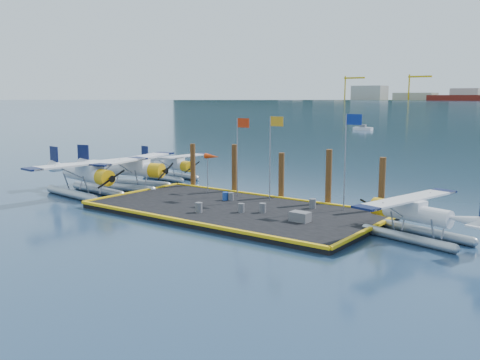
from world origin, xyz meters
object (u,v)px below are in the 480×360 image
object	(u,v)px
seaplane_d	(413,215)
piling_0	(193,167)
drum_0	(231,196)
flagpole_blue	(348,147)
piling_2	(281,178)
flagpole_red	(240,145)
windsock	(212,157)
drum_1	(241,208)
piling_4	(382,187)
seaplane_c	(172,166)
drum_2	(263,208)
drum_5	(225,196)
crate	(300,217)
seaplane_a	(87,177)
drum_4	(313,204)
piling_3	(329,179)
flagpole_yellow	(272,145)
seaplane_b	(131,171)
piling_1	(234,170)
drum_3	(199,207)

from	to	relation	value
seaplane_d	piling_0	distance (m)	21.17
drum_0	flagpole_blue	size ratio (longest dim) A/B	0.09
piling_2	flagpole_red	bearing A→B (deg)	-150.20
seaplane_d	windsock	bearing A→B (deg)	93.88
seaplane_d	drum_1	xyz separation A→B (m)	(-10.87, -1.73, -0.64)
piling_0	drum_1	bearing A→B (deg)	-32.52
piling_0	piling_4	world-z (taller)	same
seaplane_c	drum_2	distance (m)	18.64
seaplane_d	seaplane_c	bearing A→B (deg)	87.12
drum_0	drum_5	size ratio (longest dim) A/B	0.98
seaplane_d	crate	bearing A→B (deg)	118.00
seaplane_a	drum_5	world-z (taller)	seaplane_a
crate	flagpole_red	world-z (taller)	flagpole_red
drum_4	piling_3	xyz separation A→B (m)	(0.00, 2.30, 1.42)
drum_5	flagpole_yellow	xyz separation A→B (m)	(2.85, 1.97, 3.81)
seaplane_b	seaplane_d	size ratio (longest dim) A/B	1.20
piling_2	piling_1	bearing A→B (deg)	180.00
flagpole_yellow	piling_1	xyz separation A→B (m)	(-4.70, 1.60, -2.41)
seaplane_c	drum_2	size ratio (longest dim) A/B	13.38
seaplane_a	piling_1	bearing A→B (deg)	134.86
drum_2	flagpole_blue	world-z (taller)	flagpole_blue
drum_0	drum_2	xyz separation A→B (m)	(4.22, -2.05, 0.02)
windsock	piling_0	size ratio (longest dim) A/B	0.78
crate	piling_3	distance (m)	6.47
seaplane_c	piling_4	size ratio (longest dim) A/B	2.12
flagpole_blue	windsock	world-z (taller)	flagpole_blue
drum_5	piling_3	xyz separation A→B (m)	(6.65, 3.57, 1.45)
crate	drum_4	bearing A→B (deg)	108.07
seaplane_b	piling_0	xyz separation A→B (m)	(4.57, 2.92, 0.39)
drum_4	crate	size ratio (longest dim) A/B	0.56
flagpole_yellow	piling_0	bearing A→B (deg)	170.14
drum_5	piling_2	world-z (taller)	piling_2
seaplane_d	piling_3	bearing A→B (deg)	73.00
drum_0	piling_1	xyz separation A→B (m)	(-2.26, 3.41, 1.40)
flagpole_red	piling_1	bearing A→B (deg)	136.85
flagpole_yellow	piling_4	world-z (taller)	flagpole_yellow
windsock	piling_4	xyz separation A→B (m)	(13.53, 1.60, -1.23)
seaplane_c	flagpole_red	bearing A→B (deg)	73.49
flagpole_blue	crate	bearing A→B (deg)	-101.50
piling_0	seaplane_c	bearing A→B (deg)	149.97
crate	flagpole_yellow	distance (m)	7.82
piling_1	drum_4	bearing A→B (deg)	-15.13
drum_0	flagpole_yellow	distance (m)	4.88
flagpole_red	flagpole_yellow	world-z (taller)	flagpole_yellow
seaplane_b	drum_1	bearing A→B (deg)	64.75
drum_3	drum_5	xyz separation A→B (m)	(-1.19, 4.38, -0.03)
crate	flagpole_yellow	bearing A→B (deg)	137.88
drum_0	flagpole_red	size ratio (longest dim) A/B	0.10
drum_0	flagpole_blue	distance (m)	9.51
flagpole_yellow	piling_4	distance (m)	8.35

